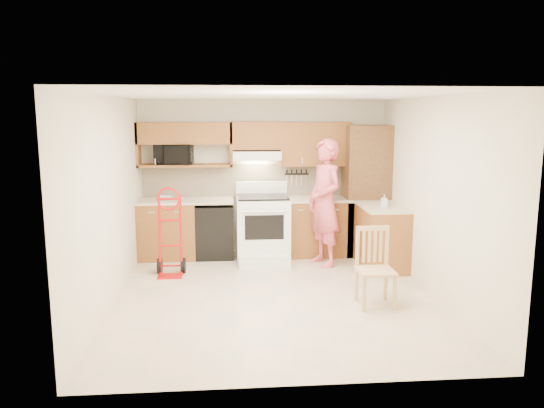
{
  "coord_description": "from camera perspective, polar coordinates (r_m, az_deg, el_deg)",
  "views": [
    {
      "loc": [
        -0.58,
        -6.38,
        2.29
      ],
      "look_at": [
        0.0,
        0.5,
        1.1
      ],
      "focal_mm": 34.84,
      "sensor_mm": 36.0,
      "label": 1
    }
  ],
  "objects": [
    {
      "name": "backsplash",
      "position": [
        8.7,
        -0.96,
        2.59
      ],
      "size": [
        3.92,
        0.03,
        0.55
      ],
      "primitive_type": "cube",
      "color": "beige",
      "rests_on": "wall_back"
    },
    {
      "name": "microwave",
      "position": [
        8.53,
        -10.55,
        5.32
      ],
      "size": [
        0.61,
        0.44,
        0.32
      ],
      "primitive_type": "imported",
      "rotation": [
        0.0,
        0.0,
        -0.08
      ],
      "color": "black",
      "rests_on": "upper_shelf_mw"
    },
    {
      "name": "dining_chair",
      "position": [
        6.45,
        11.16,
        -6.8
      ],
      "size": [
        0.42,
        0.46,
        0.94
      ],
      "primitive_type": null,
      "rotation": [
        0.0,
        0.0,
        -0.0
      ],
      "color": "#E2B77B",
      "rests_on": "ground"
    },
    {
      "name": "floor",
      "position": [
        6.8,
        0.36,
        -9.98
      ],
      "size": [
        4.0,
        4.5,
        0.02
      ],
      "primitive_type": "cube",
      "color": "beige",
      "rests_on": "ground"
    },
    {
      "name": "countertop_return",
      "position": [
        7.98,
        11.85,
        -0.31
      ],
      "size": [
        0.63,
        1.0,
        0.04
      ],
      "primitive_type": "cube",
      "color": "beige",
      "rests_on": "cab_return_right"
    },
    {
      "name": "upper_cab_right",
      "position": [
        8.59,
        4.67,
        6.48
      ],
      "size": [
        1.14,
        0.33,
        0.7
      ],
      "primitive_type": "cube",
      "color": "#94562D",
      "rests_on": "wall_back"
    },
    {
      "name": "upper_shelf_mw",
      "position": [
        8.53,
        -9.33,
        4.14
      ],
      "size": [
        1.5,
        0.33,
        0.04
      ],
      "primitive_type": "cube",
      "color": "#94562D",
      "rests_on": "wall_back"
    },
    {
      "name": "range_hood",
      "position": [
        8.43,
        -1.68,
        5.29
      ],
      "size": [
        0.76,
        0.46,
        0.14
      ],
      "primitive_type": "cube",
      "color": "white",
      "rests_on": "wall_back"
    },
    {
      "name": "knife_strip",
      "position": [
        8.72,
        2.67,
        2.86
      ],
      "size": [
        0.4,
        0.05,
        0.29
      ],
      "primitive_type": null,
      "color": "black",
      "rests_on": "backsplash"
    },
    {
      "name": "countertop_left",
      "position": [
        8.47,
        -9.29,
        0.34
      ],
      "size": [
        1.5,
        0.63,
        0.04
      ],
      "primitive_type": "cube",
      "color": "beige",
      "rests_on": "lower_cab_left"
    },
    {
      "name": "range",
      "position": [
        8.24,
        -0.97,
        -2.04
      ],
      "size": [
        0.82,
        1.07,
        1.2
      ],
      "primitive_type": null,
      "color": "white",
      "rests_on": "ground"
    },
    {
      "name": "lower_cab_left",
      "position": [
        8.58,
        -11.21,
        -2.78
      ],
      "size": [
        0.9,
        0.6,
        0.9
      ],
      "primitive_type": "cube",
      "color": "#94562D",
      "rests_on": "ground"
    },
    {
      "name": "upper_cab_left",
      "position": [
        8.49,
        -9.42,
        7.56
      ],
      "size": [
        1.5,
        0.33,
        0.34
      ],
      "primitive_type": "cube",
      "color": "#94562D",
      "rests_on": "wall_back"
    },
    {
      "name": "wall_back",
      "position": [
        8.72,
        -0.97,
        2.93
      ],
      "size": [
        4.0,
        0.02,
        2.5
      ],
      "primitive_type": "cube",
      "color": "beige",
      "rests_on": "ground"
    },
    {
      "name": "hand_truck",
      "position": [
        7.61,
        -11.0,
        -3.43
      ],
      "size": [
        0.46,
        0.42,
        1.15
      ],
      "primitive_type": null,
      "rotation": [
        0.0,
        0.0,
        -0.01
      ],
      "color": "red",
      "rests_on": "ground"
    },
    {
      "name": "soap_bottle",
      "position": [
        7.89,
        12.04,
        0.38
      ],
      "size": [
        0.08,
        0.08,
        0.18
      ],
      "primitive_type": "imported",
      "rotation": [
        0.0,
        0.0,
        -0.01
      ],
      "color": "white",
      "rests_on": "countertop_return"
    },
    {
      "name": "wall_left",
      "position": [
        6.62,
        -17.24,
        0.3
      ],
      "size": [
        0.02,
        4.5,
        2.5
      ],
      "primitive_type": "cube",
      "color": "beige",
      "rests_on": "ground"
    },
    {
      "name": "upper_cab_center",
      "position": [
        8.48,
        -1.72,
        7.42
      ],
      "size": [
        0.76,
        0.33,
        0.44
      ],
      "primitive_type": "cube",
      "color": "#94562D",
      "rests_on": "wall_back"
    },
    {
      "name": "wall_right",
      "position": [
        6.96,
        17.09,
        0.75
      ],
      "size": [
        0.02,
        4.5,
        2.5
      ],
      "primitive_type": "cube",
      "color": "beige",
      "rests_on": "ground"
    },
    {
      "name": "cab_return_right",
      "position": [
        8.08,
        11.74,
        -3.59
      ],
      "size": [
        0.6,
        1.0,
        0.9
      ],
      "primitive_type": "cube",
      "color": "#94562D",
      "rests_on": "ground"
    },
    {
      "name": "wall_front",
      "position": [
        4.28,
        3.1,
        -4.28
      ],
      "size": [
        4.0,
        0.02,
        2.5
      ],
      "primitive_type": "cube",
      "color": "beige",
      "rests_on": "ground"
    },
    {
      "name": "bowl",
      "position": [
        8.49,
        -11.4,
        0.64
      ],
      "size": [
        0.28,
        0.28,
        0.06
      ],
      "primitive_type": "imported",
      "rotation": [
        0.0,
        0.0,
        0.22
      ],
      "color": "white",
      "rests_on": "countertop_left"
    },
    {
      "name": "lower_cab_right",
      "position": [
        8.64,
        4.69,
        -2.54
      ],
      "size": [
        1.14,
        0.6,
        0.9
      ],
      "primitive_type": "cube",
      "color": "#94562D",
      "rests_on": "ground"
    },
    {
      "name": "dishwasher",
      "position": [
        8.54,
        -6.19,
        -2.89
      ],
      "size": [
        0.6,
        0.6,
        0.85
      ],
      "primitive_type": "cube",
      "color": "black",
      "rests_on": "ground"
    },
    {
      "name": "pantry_tall",
      "position": [
        8.71,
        10.07,
        1.45
      ],
      "size": [
        0.7,
        0.6,
        2.1
      ],
      "primitive_type": "cube",
      "color": "brown",
      "rests_on": "ground"
    },
    {
      "name": "countertop_right",
      "position": [
        8.55,
        4.73,
        0.54
      ],
      "size": [
        1.14,
        0.63,
        0.04
      ],
      "primitive_type": "cube",
      "color": "beige",
      "rests_on": "lower_cab_right"
    },
    {
      "name": "ceiling",
      "position": [
        6.41,
        0.38,
        11.75
      ],
      "size": [
        4.0,
        4.5,
        0.02
      ],
      "primitive_type": "cube",
      "color": "white",
      "rests_on": "ground"
    },
    {
      "name": "person",
      "position": [
        7.97,
        5.72,
        0.14
      ],
      "size": [
        0.68,
        0.82,
        1.92
      ],
      "primitive_type": "imported",
      "rotation": [
        0.0,
        0.0,
        -1.21
      ],
      "color": "#D6515F",
      "rests_on": "ground"
    }
  ]
}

